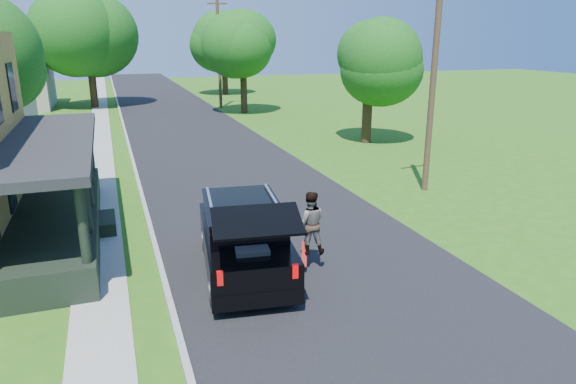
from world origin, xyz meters
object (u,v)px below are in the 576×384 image
object	(u,v)px
skateboarder	(310,223)
utility_pole_near	(433,86)
black_suv	(244,238)
tree_right_near	(369,59)

from	to	relation	value
skateboarder	utility_pole_near	bearing A→B (deg)	-127.53
black_suv	tree_right_near	world-z (taller)	tree_right_near
utility_pole_near	skateboarder	bearing A→B (deg)	-151.74
black_suv	skateboarder	distance (m)	1.78
tree_right_near	utility_pole_near	world-z (taller)	utility_pole_near
black_suv	skateboarder	xyz separation A→B (m)	(1.70, -0.38, 0.35)
skateboarder	tree_right_near	xyz separation A→B (m)	(9.49, 14.95, 3.51)
black_suv	tree_right_near	xyz separation A→B (m)	(11.19, 14.56, 3.87)
black_suv	utility_pole_near	bearing A→B (deg)	36.51
skateboarder	utility_pole_near	distance (m)	9.44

